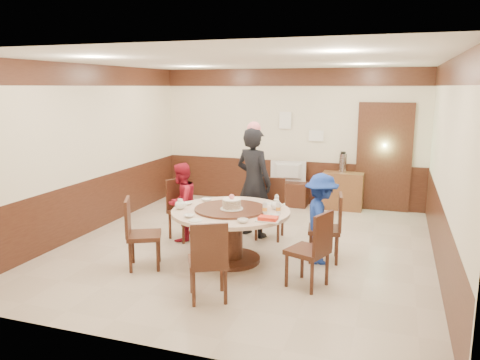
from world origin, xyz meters
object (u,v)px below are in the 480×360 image
(shrimp_platter, at_px, (268,219))
(side_cabinet, at_px, (342,191))
(person_red, at_px, (181,202))
(thermos, at_px, (343,163))
(person_blue, at_px, (321,219))
(banquet_table, at_px, (231,225))
(birthday_cake, at_px, (232,204))
(tv_stand, at_px, (287,193))
(person_standing, at_px, (254,182))
(television, at_px, (288,172))

(shrimp_platter, xyz_separation_m, side_cabinet, (0.52, 3.80, -0.40))
(person_red, relative_size, shrimp_platter, 4.18)
(thermos, bearing_deg, person_blue, -88.87)
(banquet_table, distance_m, birthday_cake, 0.32)
(shrimp_platter, xyz_separation_m, tv_stand, (-0.61, 3.77, -0.53))
(shrimp_platter, relative_size, side_cabinet, 0.38)
(person_red, relative_size, side_cabinet, 1.57)
(birthday_cake, relative_size, side_cabinet, 0.40)
(banquet_table, height_order, person_standing, person_standing)
(thermos, bearing_deg, tv_stand, -178.45)
(person_blue, distance_m, shrimp_platter, 0.94)
(person_red, distance_m, tv_stand, 2.99)
(banquet_table, height_order, thermos, thermos)
(shrimp_platter, bearing_deg, person_standing, 113.03)
(person_blue, height_order, thermos, person_blue)
(shrimp_platter, distance_m, thermos, 3.84)
(side_cabinet, bearing_deg, shrimp_platter, -97.79)
(television, bearing_deg, tv_stand, 180.00)
(television, distance_m, side_cabinet, 1.18)
(shrimp_platter, xyz_separation_m, television, (-0.61, 3.77, -0.07))
(shrimp_platter, bearing_deg, person_blue, 52.67)
(person_blue, xyz_separation_m, television, (-1.17, 3.04, 0.08))
(banquet_table, height_order, tv_stand, banquet_table)
(person_standing, distance_m, thermos, 2.50)
(shrimp_platter, bearing_deg, birthday_cake, 151.87)
(thermos, bearing_deg, side_cabinet, 0.00)
(shrimp_platter, bearing_deg, television, 99.12)
(person_red, height_order, shrimp_platter, person_red)
(birthday_cake, height_order, television, birthday_cake)
(side_cabinet, xyz_separation_m, thermos, (-0.02, 0.00, 0.56))
(person_red, bearing_deg, person_standing, 126.51)
(birthday_cake, bearing_deg, person_red, 147.73)
(television, xyz_separation_m, thermos, (1.11, 0.03, 0.23))
(person_standing, relative_size, side_cabinet, 2.25)
(banquet_table, height_order, person_blue, person_blue)
(person_blue, bearing_deg, shrimp_platter, 121.03)
(side_cabinet, distance_m, thermos, 0.57)
(person_standing, xyz_separation_m, tv_stand, (0.08, 2.17, -0.65))
(person_standing, relative_size, person_blue, 1.42)
(person_blue, relative_size, thermos, 3.34)
(side_cabinet, height_order, thermos, thermos)
(tv_stand, bearing_deg, person_blue, -68.97)
(banquet_table, xyz_separation_m, birthday_cake, (0.03, -0.05, 0.32))
(person_blue, height_order, side_cabinet, person_blue)
(person_blue, xyz_separation_m, side_cabinet, (-0.04, 3.07, -0.26))
(person_red, bearing_deg, side_cabinet, 148.27)
(shrimp_platter, xyz_separation_m, thermos, (0.50, 3.80, 0.16))
(shrimp_platter, bearing_deg, side_cabinet, 82.21)
(shrimp_platter, height_order, thermos, thermos)
(tv_stand, height_order, television, television)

